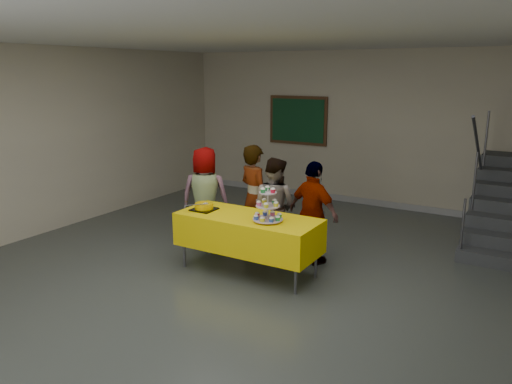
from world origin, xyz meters
TOP-DOWN VIEW (x-y plane):
  - room_shell at (0.00, 0.02)m, footprint 10.00×10.04m
  - bake_table at (-0.24, 0.83)m, footprint 1.88×0.78m
  - cupcake_stand at (0.09, 0.76)m, footprint 0.38×0.38m
  - bear_cake at (-0.91, 0.78)m, footprint 0.32×0.36m
  - schoolchild_a at (-1.39, 1.46)m, footprint 0.86×0.73m
  - schoolchild_b at (-0.62, 1.61)m, footprint 0.68×0.58m
  - schoolchild_c at (-0.29, 1.62)m, footprint 0.71×0.57m
  - schoolchild_d at (0.35, 1.56)m, footprint 0.91×0.59m
  - noticeboard at (-1.57, 4.96)m, footprint 1.30×0.05m

SIDE VIEW (x-z plane):
  - bake_table at x=-0.24m, z-range 0.17..0.94m
  - schoolchild_c at x=-0.29m, z-range 0.00..1.42m
  - schoolchild_d at x=0.35m, z-range 0.00..1.43m
  - schoolchild_a at x=-1.39m, z-range 0.00..1.50m
  - schoolchild_b at x=-0.62m, z-range 0.00..1.58m
  - bear_cake at x=-0.91m, z-range 0.77..0.89m
  - cupcake_stand at x=0.09m, z-range 0.71..1.15m
  - noticeboard at x=-1.57m, z-range 1.10..2.10m
  - room_shell at x=0.00m, z-range 0.62..3.64m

